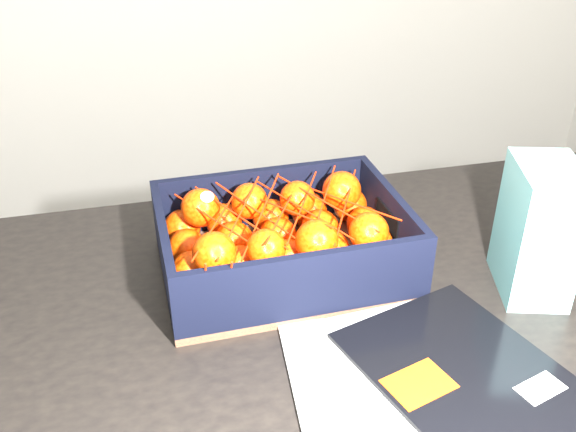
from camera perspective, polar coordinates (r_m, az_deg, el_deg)
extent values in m
cube|color=black|center=(0.91, 7.59, -9.74)|extent=(1.22, 0.83, 0.04)
cylinder|color=black|center=(1.39, -22.11, -15.78)|extent=(0.06, 0.06, 0.71)
cylinder|color=black|center=(1.61, 20.51, -8.35)|extent=(0.06, 0.06, 0.71)
cube|color=silver|center=(0.78, 8.52, -15.28)|extent=(0.24, 0.30, 0.01)
cube|color=silver|center=(0.80, 12.03, -14.14)|extent=(0.22, 0.29, 0.01)
cube|color=black|center=(0.81, 15.61, -13.36)|extent=(0.28, 0.32, 0.01)
cube|color=#FF4E0D|center=(0.78, 11.55, -14.37)|extent=(0.09, 0.07, 0.00)
cube|color=white|center=(0.81, 21.49, -14.02)|extent=(0.06, 0.05, 0.00)
cube|color=brown|center=(0.97, -0.47, -4.44)|extent=(0.35, 0.27, 0.01)
cube|color=black|center=(1.05, -2.24, 1.53)|extent=(0.35, 0.01, 0.11)
cube|color=black|center=(0.84, 1.73, -6.50)|extent=(0.35, 0.01, 0.11)
cube|color=black|center=(0.92, -10.82, -3.50)|extent=(0.01, 0.24, 0.11)
cube|color=black|center=(0.99, 9.09, -0.64)|extent=(0.01, 0.24, 0.11)
sphere|color=#F23905|center=(0.86, -7.63, -7.06)|extent=(0.05, 0.05, 0.05)
sphere|color=#F23905|center=(0.91, -8.58, -4.82)|extent=(0.06, 0.06, 0.06)
sphere|color=#F23905|center=(0.96, -8.95, -2.79)|extent=(0.06, 0.06, 0.06)
sphere|color=#F23905|center=(1.01, -9.37, -1.02)|extent=(0.06, 0.06, 0.06)
sphere|color=#F23905|center=(0.86, -3.06, -6.57)|extent=(0.06, 0.06, 0.06)
sphere|color=#F23905|center=(0.91, -4.19, -4.33)|extent=(0.06, 0.06, 0.06)
sphere|color=#F23905|center=(0.97, -4.83, -2.21)|extent=(0.06, 0.06, 0.06)
sphere|color=#F23905|center=(1.02, -5.70, -0.47)|extent=(0.06, 0.06, 0.06)
sphere|color=#F23905|center=(0.88, 1.02, -5.84)|extent=(0.06, 0.06, 0.06)
sphere|color=#F23905|center=(0.92, 0.13, -3.79)|extent=(0.06, 0.06, 0.06)
sphere|color=#F23905|center=(0.97, -0.90, -1.77)|extent=(0.06, 0.06, 0.06)
sphere|color=#F23905|center=(1.02, -1.55, -0.09)|extent=(0.06, 0.06, 0.06)
sphere|color=#F23905|center=(0.89, 5.18, -5.25)|extent=(0.06, 0.06, 0.06)
sphere|color=#F23905|center=(0.94, 3.73, -3.02)|extent=(0.06, 0.06, 0.06)
sphere|color=#F23905|center=(0.99, 2.85, -1.10)|extent=(0.06, 0.06, 0.06)
sphere|color=#F23905|center=(1.04, 1.87, 0.51)|extent=(0.06, 0.06, 0.06)
sphere|color=#F23905|center=(0.92, 9.20, -4.34)|extent=(0.06, 0.06, 0.06)
sphere|color=#F23905|center=(0.96, 7.58, -2.45)|extent=(0.06, 0.06, 0.06)
sphere|color=#F23905|center=(1.01, 6.79, -0.73)|extent=(0.06, 0.06, 0.06)
sphere|color=#F23905|center=(1.06, 5.52, 0.99)|extent=(0.06, 0.06, 0.06)
sphere|color=#F23905|center=(0.86, -6.56, -3.33)|extent=(0.06, 0.06, 0.06)
sphere|color=#F23905|center=(0.97, -7.78, 0.73)|extent=(0.06, 0.06, 0.06)
sphere|color=#F23905|center=(0.86, -1.95, -2.88)|extent=(0.05, 0.05, 0.05)
sphere|color=#F23905|center=(0.98, -3.45, 1.34)|extent=(0.06, 0.06, 0.06)
sphere|color=#F23905|center=(0.88, 2.56, -2.21)|extent=(0.06, 0.06, 0.06)
sphere|color=#F23905|center=(0.98, 0.84, 1.58)|extent=(0.05, 0.05, 0.05)
sphere|color=#F23905|center=(0.91, 7.19, -1.41)|extent=(0.06, 0.06, 0.06)
sphere|color=#F23905|center=(1.01, 4.79, 2.27)|extent=(0.06, 0.06, 0.06)
cylinder|color=red|center=(0.90, -6.33, -0.49)|extent=(0.10, 0.18, 0.01)
cylinder|color=red|center=(0.91, -4.40, -0.01)|extent=(0.10, 0.18, 0.02)
cylinder|color=red|center=(0.92, -2.48, 0.21)|extent=(0.10, 0.18, 0.03)
cylinder|color=red|center=(0.92, -0.57, 0.73)|extent=(0.10, 0.18, 0.03)
cylinder|color=red|center=(0.93, 1.27, 0.67)|extent=(0.10, 0.18, 0.02)
cylinder|color=red|center=(0.93, 3.30, 1.25)|extent=(0.10, 0.18, 0.01)
cylinder|color=red|center=(0.94, 5.12, 1.35)|extent=(0.10, 0.18, 0.02)
cylinder|color=red|center=(0.90, -6.29, -0.44)|extent=(0.10, 0.18, 0.00)
cylinder|color=red|center=(0.90, -4.32, 0.07)|extent=(0.10, 0.18, 0.02)
cylinder|color=red|center=(0.91, -2.37, 0.21)|extent=(0.10, 0.18, 0.03)
cylinder|color=red|center=(0.91, -0.40, 0.51)|extent=(0.10, 0.18, 0.02)
cylinder|color=red|center=(0.93, 1.31, 0.97)|extent=(0.10, 0.18, 0.01)
cylinder|color=red|center=(0.94, 3.16, 1.21)|extent=(0.10, 0.18, 0.02)
cylinder|color=red|center=(0.94, 5.14, 1.00)|extent=(0.10, 0.18, 0.02)
cylinder|color=red|center=(0.82, -7.31, -6.09)|extent=(0.00, 0.03, 0.09)
cylinder|color=red|center=(0.82, -5.23, -5.78)|extent=(0.01, 0.04, 0.08)
cube|color=white|center=(0.95, 21.33, -1.16)|extent=(0.12, 0.15, 0.19)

